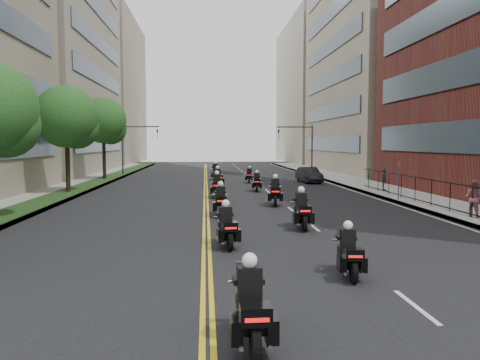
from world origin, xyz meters
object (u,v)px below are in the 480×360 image
at_px(motorcycle_3, 302,212).
at_px(motorcycle_4, 221,202).
at_px(motorcycle_10, 215,173).
at_px(motorcycle_6, 217,187).
at_px(motorcycle_1, 348,255).
at_px(motorcycle_8, 218,179).
at_px(pedestrian_c, 384,179).
at_px(motorcycle_9, 249,176).
at_px(motorcycle_7, 257,183).
at_px(motorcycle_2, 226,228).
at_px(motorcycle_5, 275,193).
at_px(pedestrian_b, 474,198).
at_px(motorcycle_0, 250,310).
at_px(parked_sedan, 309,175).

relative_size(motorcycle_3, motorcycle_4, 1.04).
bearing_deg(motorcycle_10, motorcycle_6, -92.14).
relative_size(motorcycle_1, motorcycle_4, 0.88).
distance_m(motorcycle_4, motorcycle_6, 7.85).
height_order(motorcycle_8, pedestrian_c, pedestrian_c).
height_order(motorcycle_3, motorcycle_9, motorcycle_3).
bearing_deg(motorcycle_10, motorcycle_7, -76.35).
bearing_deg(motorcycle_7, motorcycle_2, -94.21).
height_order(motorcycle_9, motorcycle_10, motorcycle_10).
height_order(motorcycle_2, motorcycle_4, motorcycle_4).
height_order(motorcycle_5, pedestrian_b, pedestrian_b).
distance_m(motorcycle_8, motorcycle_10, 7.42).
xyz_separation_m(motorcycle_2, motorcycle_8, (0.29, 21.98, 0.04)).
bearing_deg(motorcycle_10, pedestrian_c, -47.48).
bearing_deg(pedestrian_c, motorcycle_8, 88.70).
bearing_deg(motorcycle_5, motorcycle_6, 136.33).
distance_m(motorcycle_1, motorcycle_6, 19.01).
distance_m(motorcycle_3, motorcycle_10, 26.33).
bearing_deg(motorcycle_9, motorcycle_0, -88.34).
distance_m(motorcycle_1, motorcycle_9, 29.97).
bearing_deg(pedestrian_b, motorcycle_9, -5.19).
bearing_deg(motorcycle_6, parked_sedan, 55.08).
relative_size(motorcycle_8, motorcycle_9, 1.15).
height_order(motorcycle_0, pedestrian_b, pedestrian_b).
xyz_separation_m(motorcycle_10, pedestrian_b, (11.71, -24.56, 0.31)).
xyz_separation_m(motorcycle_5, motorcycle_8, (-3.05, 11.30, -0.03)).
height_order(motorcycle_6, motorcycle_10, motorcycle_10).
xyz_separation_m(motorcycle_7, motorcycle_9, (0.13, 7.44, -0.02)).
height_order(motorcycle_0, motorcycle_4, motorcycle_4).
xyz_separation_m(motorcycle_3, motorcycle_9, (-0.09, 22.79, -0.10)).
relative_size(motorcycle_10, parked_sedan, 0.58).
xyz_separation_m(motorcycle_6, motorcycle_10, (0.20, 14.58, 0.02)).
bearing_deg(parked_sedan, motorcycle_6, -132.09).
height_order(motorcycle_3, pedestrian_c, pedestrian_c).
bearing_deg(motorcycle_9, motorcycle_8, -119.17).
relative_size(motorcycle_2, motorcycle_5, 0.90).
distance_m(motorcycle_10, pedestrian_b, 27.21).
bearing_deg(parked_sedan, motorcycle_0, -108.33).
bearing_deg(pedestrian_c, motorcycle_5, 146.50).
distance_m(motorcycle_8, parked_sedan, 9.35).
bearing_deg(motorcycle_4, parked_sedan, 65.31).
distance_m(motorcycle_0, motorcycle_8, 30.07).
distance_m(motorcycle_6, motorcycle_7, 4.89).
xyz_separation_m(motorcycle_1, motorcycle_6, (-3.12, 18.75, 0.10)).
relative_size(motorcycle_5, motorcycle_9, 1.19).
distance_m(motorcycle_1, motorcycle_7, 22.53).
bearing_deg(motorcycle_3, motorcycle_4, 134.73).
relative_size(motorcycle_9, parked_sedan, 0.48).
height_order(motorcycle_3, motorcycle_4, motorcycle_3).
xyz_separation_m(motorcycle_3, motorcycle_4, (-3.33, 3.71, -0.02)).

